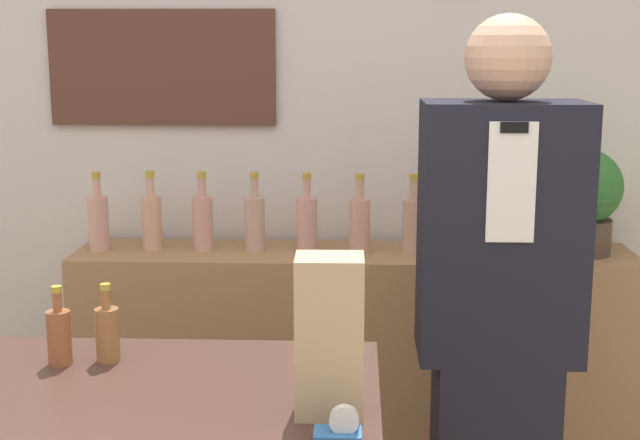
# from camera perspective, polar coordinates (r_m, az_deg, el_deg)

# --- Properties ---
(back_wall) EXTENTS (5.20, 0.09, 2.70)m
(back_wall) POSITION_cam_1_polar(r_m,az_deg,el_deg) (3.33, -1.66, 5.98)
(back_wall) COLOR silver
(back_wall) RESTS_ON ground_plane
(back_shelf) EXTENTS (1.98, 0.37, 0.94)m
(back_shelf) POSITION_cam_1_polar(r_m,az_deg,el_deg) (3.29, 2.12, -9.99)
(back_shelf) COLOR #9E754C
(back_shelf) RESTS_ON ground_plane
(shopkeeper) EXTENTS (0.44, 0.28, 1.74)m
(shopkeeper) POSITION_cam_1_polar(r_m,az_deg,el_deg) (2.54, 11.24, -7.15)
(shopkeeper) COLOR black
(shopkeeper) RESTS_ON ground_plane
(potted_plant) EXTENTS (0.27, 0.27, 0.37)m
(potted_plant) POSITION_cam_1_polar(r_m,az_deg,el_deg) (3.22, 16.50, 1.39)
(potted_plant) COLOR #4C3D2D
(potted_plant) RESTS_ON back_shelf
(paper_bag) EXTENTS (0.14, 0.11, 0.33)m
(paper_bag) POSITION_cam_1_polar(r_m,az_deg,el_deg) (1.78, 0.61, -7.42)
(paper_bag) COLOR tan
(paper_bag) RESTS_ON display_counter
(tape_dispenser) EXTENTS (0.09, 0.06, 0.07)m
(tape_dispenser) POSITION_cam_1_polar(r_m,az_deg,el_deg) (1.71, 1.28, -13.33)
(tape_dispenser) COLOR #2D66A8
(tape_dispenser) RESTS_ON display_counter
(counter_bottle_4) EXTENTS (0.06, 0.06, 0.19)m
(counter_bottle_4) POSITION_cam_1_polar(r_m,az_deg,el_deg) (2.16, -16.36, -7.07)
(counter_bottle_4) COLOR #965532
(counter_bottle_4) RESTS_ON display_counter
(counter_bottle_5) EXTENTS (0.06, 0.06, 0.19)m
(counter_bottle_5) POSITION_cam_1_polar(r_m,az_deg,el_deg) (2.15, -13.45, -7.00)
(counter_bottle_5) COLOR #956338
(counter_bottle_5) RESTS_ON display_counter
(shelf_bottle_0) EXTENTS (0.07, 0.07, 0.28)m
(shelf_bottle_0) POSITION_cam_1_polar(r_m,az_deg,el_deg) (3.25, -14.00, -0.04)
(shelf_bottle_0) COLOR tan
(shelf_bottle_0) RESTS_ON back_shelf
(shelf_bottle_1) EXTENTS (0.07, 0.07, 0.28)m
(shelf_bottle_1) POSITION_cam_1_polar(r_m,az_deg,el_deg) (3.23, -10.73, 0.01)
(shelf_bottle_1) COLOR tan
(shelf_bottle_1) RESTS_ON back_shelf
(shelf_bottle_2) EXTENTS (0.07, 0.07, 0.28)m
(shelf_bottle_2) POSITION_cam_1_polar(r_m,az_deg,el_deg) (3.18, -7.51, -0.05)
(shelf_bottle_2) COLOR tan
(shelf_bottle_2) RESTS_ON back_shelf
(shelf_bottle_3) EXTENTS (0.07, 0.07, 0.28)m
(shelf_bottle_3) POSITION_cam_1_polar(r_m,az_deg,el_deg) (3.16, -4.20, -0.08)
(shelf_bottle_3) COLOR tan
(shelf_bottle_3) RESTS_ON back_shelf
(shelf_bottle_4) EXTENTS (0.07, 0.07, 0.28)m
(shelf_bottle_4) POSITION_cam_1_polar(r_m,az_deg,el_deg) (3.13, -0.85, -0.15)
(shelf_bottle_4) COLOR tan
(shelf_bottle_4) RESTS_ON back_shelf
(shelf_bottle_5) EXTENTS (0.07, 0.07, 0.28)m
(shelf_bottle_5) POSITION_cam_1_polar(r_m,az_deg,el_deg) (3.11, 2.55, -0.22)
(shelf_bottle_5) COLOR tan
(shelf_bottle_5) RESTS_ON back_shelf
(shelf_bottle_6) EXTENTS (0.07, 0.07, 0.28)m
(shelf_bottle_6) POSITION_cam_1_polar(r_m,az_deg,el_deg) (3.12, 5.95, -0.24)
(shelf_bottle_6) COLOR tan
(shelf_bottle_6) RESTS_ON back_shelf
(shelf_bottle_7) EXTENTS (0.07, 0.07, 0.28)m
(shelf_bottle_7) POSITION_cam_1_polar(r_m,az_deg,el_deg) (3.14, 9.32, -0.24)
(shelf_bottle_7) COLOR tan
(shelf_bottle_7) RESTS_ON back_shelf
(shelf_bottle_8) EXTENTS (0.07, 0.07, 0.28)m
(shelf_bottle_8) POSITION_cam_1_polar(r_m,az_deg,el_deg) (3.17, 12.64, -0.27)
(shelf_bottle_8) COLOR tan
(shelf_bottle_8) RESTS_ON back_shelf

